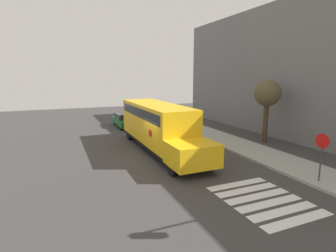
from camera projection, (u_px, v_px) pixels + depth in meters
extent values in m
plane|color=#3A3838|center=(159.00, 159.00, 16.56)|extent=(60.00, 60.00, 0.00)
cube|color=#9E9E99|center=(243.00, 147.00, 19.04)|extent=(44.00, 3.00, 0.15)
cube|color=slate|center=(313.00, 71.00, 20.52)|extent=(32.00, 4.00, 11.09)
cube|color=white|center=(237.00, 184.00, 12.63)|extent=(0.50, 3.20, 0.01)
cube|color=white|center=(247.00, 190.00, 11.99)|extent=(0.50, 3.20, 0.01)
cube|color=white|center=(257.00, 196.00, 11.36)|extent=(0.50, 3.20, 0.01)
cube|color=white|center=(269.00, 203.00, 10.73)|extent=(0.50, 3.20, 0.01)
cube|color=white|center=(283.00, 211.00, 10.10)|extent=(0.50, 3.20, 0.01)
cube|color=white|center=(298.00, 220.00, 9.46)|extent=(0.50, 3.20, 0.01)
cube|color=yellow|center=(156.00, 123.00, 18.76)|extent=(8.92, 2.50, 2.75)
cube|color=yellow|center=(192.00, 154.00, 13.88)|extent=(2.19, 2.50, 1.24)
cube|color=black|center=(156.00, 141.00, 19.00)|extent=(8.92, 2.54, 0.16)
cube|color=black|center=(156.00, 112.00, 18.60)|extent=(8.21, 2.53, 0.64)
cylinder|color=red|center=(150.00, 133.00, 16.07)|extent=(0.44, 0.02, 0.44)
cylinder|color=black|center=(208.00, 161.00, 14.50)|extent=(1.00, 0.30, 1.00)
cylinder|color=black|center=(173.00, 166.00, 13.67)|extent=(1.00, 0.30, 1.00)
cylinder|color=black|center=(154.00, 131.00, 22.37)|extent=(1.00, 0.30, 1.00)
cylinder|color=black|center=(130.00, 133.00, 21.54)|extent=(1.00, 0.30, 1.00)
cube|color=#196B2D|center=(125.00, 122.00, 27.00)|extent=(4.53, 1.82, 0.61)
cube|color=#1E2328|center=(124.00, 116.00, 27.14)|extent=(2.53, 1.68, 0.53)
cylinder|color=black|center=(137.00, 125.00, 25.99)|extent=(0.64, 0.22, 0.64)
cylinder|color=black|center=(121.00, 127.00, 25.38)|extent=(0.64, 0.22, 0.64)
cylinder|color=black|center=(129.00, 121.00, 28.69)|extent=(0.64, 0.22, 0.64)
cylinder|color=black|center=(115.00, 122.00, 28.08)|extent=(0.64, 0.22, 0.64)
cylinder|color=#38383A|center=(321.00, 162.00, 12.48)|extent=(0.07, 0.07, 2.18)
cylinder|color=red|center=(322.00, 141.00, 12.26)|extent=(0.70, 0.03, 0.70)
cylinder|color=#423323|center=(266.00, 122.00, 20.49)|extent=(0.39, 0.39, 3.25)
sphere|color=brown|center=(268.00, 93.00, 20.08)|extent=(2.01, 2.01, 2.01)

